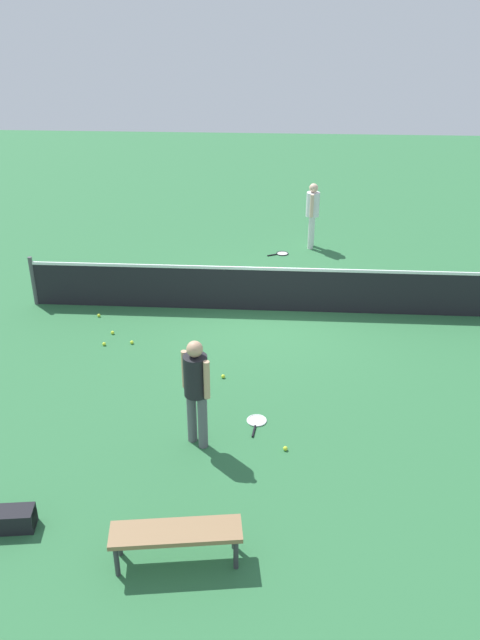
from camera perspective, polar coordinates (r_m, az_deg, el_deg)
ground_plane at (r=13.35m, az=2.65°, el=0.87°), size 40.00×40.00×0.00m
court_net at (r=13.14m, az=2.70°, el=2.84°), size 10.09×0.09×1.07m
player_near_side at (r=8.95m, az=-3.98°, el=-5.83°), size 0.48×0.48×1.70m
player_far_side at (r=16.66m, az=6.53°, el=9.79°), size 0.39×0.53×1.70m
tennis_racket_near_player at (r=9.92m, az=1.48°, el=-9.10°), size 0.35×0.60×0.03m
tennis_racket_far_player at (r=16.42m, az=3.74°, el=5.98°), size 0.59×0.43×0.03m
tennis_ball_near_player at (r=12.20m, az=-9.69°, el=-1.99°), size 0.07×0.07×0.07m
tennis_ball_by_net at (r=12.24m, az=-12.12°, el=-2.12°), size 0.07×0.07×0.07m
tennis_ball_midcourt at (r=10.98m, az=-1.53°, el=-5.08°), size 0.07×0.07×0.07m
tennis_ball_baseline at (r=12.62m, az=-11.39°, el=-1.12°), size 0.07×0.07×0.07m
tennis_ball_stray_left at (r=13.37m, az=-12.57°, el=0.40°), size 0.07×0.07×0.07m
tennis_ball_stray_right at (r=9.38m, az=4.09°, el=-11.44°), size 0.07×0.07×0.07m
courtside_bench at (r=7.62m, az=-5.77°, el=-18.61°), size 1.54×0.61×0.48m
equipment_bag at (r=8.64m, az=-20.42°, el=-16.47°), size 0.83×0.39×0.28m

